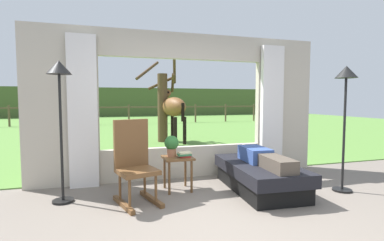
# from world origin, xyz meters

# --- Properties ---
(ground_plane) EXTENTS (12.00, 12.00, 0.00)m
(ground_plane) POSITION_xyz_m (0.00, 0.00, 0.00)
(ground_plane) COLOR #70665B
(back_wall_with_window) EXTENTS (5.20, 0.12, 2.55)m
(back_wall_with_window) POSITION_xyz_m (0.00, 2.26, 1.25)
(back_wall_with_window) COLOR #BCB29E
(back_wall_with_window) RESTS_ON ground_plane
(curtain_panel_left) EXTENTS (0.44, 0.10, 2.40)m
(curtain_panel_left) POSITION_xyz_m (-1.69, 2.12, 1.20)
(curtain_panel_left) COLOR silver
(curtain_panel_left) RESTS_ON ground_plane
(curtain_panel_right) EXTENTS (0.44, 0.10, 2.40)m
(curtain_panel_right) POSITION_xyz_m (1.69, 2.12, 1.20)
(curtain_panel_right) COLOR silver
(curtain_panel_right) RESTS_ON ground_plane
(outdoor_pasture_lawn) EXTENTS (36.00, 21.68, 0.02)m
(outdoor_pasture_lawn) POSITION_xyz_m (0.00, 13.16, 0.01)
(outdoor_pasture_lawn) COLOR #568438
(outdoor_pasture_lawn) RESTS_ON ground_plane
(distant_hill_ridge) EXTENTS (36.00, 2.00, 2.40)m
(distant_hill_ridge) POSITION_xyz_m (0.00, 23.00, 1.20)
(distant_hill_ridge) COLOR #45562D
(distant_hill_ridge) RESTS_ON ground_plane
(recliner_sofa) EXTENTS (1.01, 1.76, 0.42)m
(recliner_sofa) POSITION_xyz_m (0.89, 1.17, 0.22)
(recliner_sofa) COLOR black
(recliner_sofa) RESTS_ON ground_plane
(reclining_person) EXTENTS (0.38, 1.44, 0.22)m
(reclining_person) POSITION_xyz_m (0.89, 1.12, 0.52)
(reclining_person) COLOR #334C8C
(reclining_person) RESTS_ON recliner_sofa
(rocking_chair) EXTENTS (0.63, 0.78, 1.12)m
(rocking_chair) POSITION_xyz_m (-1.00, 1.21, 0.55)
(rocking_chair) COLOR brown
(rocking_chair) RESTS_ON ground_plane
(side_table) EXTENTS (0.44, 0.44, 0.52)m
(side_table) POSITION_xyz_m (-0.31, 1.52, 0.43)
(side_table) COLOR brown
(side_table) RESTS_ON ground_plane
(potted_plant) EXTENTS (0.22, 0.22, 0.32)m
(potted_plant) POSITION_xyz_m (-0.39, 1.58, 0.70)
(potted_plant) COLOR #9E6042
(potted_plant) RESTS_ON side_table
(book_stack) EXTENTS (0.21, 0.16, 0.08)m
(book_stack) POSITION_xyz_m (-0.22, 1.46, 0.56)
(book_stack) COLOR #B22D28
(book_stack) RESTS_ON side_table
(floor_lamp_left) EXTENTS (0.32, 0.32, 1.91)m
(floor_lamp_left) POSITION_xyz_m (-1.93, 1.49, 1.54)
(floor_lamp_left) COLOR black
(floor_lamp_left) RESTS_ON ground_plane
(floor_lamp_right) EXTENTS (0.32, 0.32, 1.89)m
(floor_lamp_right) POSITION_xyz_m (2.07, 0.76, 1.53)
(floor_lamp_right) COLOR black
(floor_lamp_right) RESTS_ON ground_plane
(horse) EXTENTS (0.83, 1.82, 1.73)m
(horse) POSITION_xyz_m (0.72, 6.25, 1.16)
(horse) COLOR brown
(horse) RESTS_ON outdoor_pasture_lawn
(pasture_tree) EXTENTS (1.42, 1.41, 2.82)m
(pasture_tree) POSITION_xyz_m (0.47, 6.60, 1.27)
(pasture_tree) COLOR #4C3823
(pasture_tree) RESTS_ON outdoor_pasture_lawn
(pasture_fence_line) EXTENTS (16.10, 0.10, 1.10)m
(pasture_fence_line) POSITION_xyz_m (0.00, 14.12, 0.74)
(pasture_fence_line) COLOR brown
(pasture_fence_line) RESTS_ON outdoor_pasture_lawn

